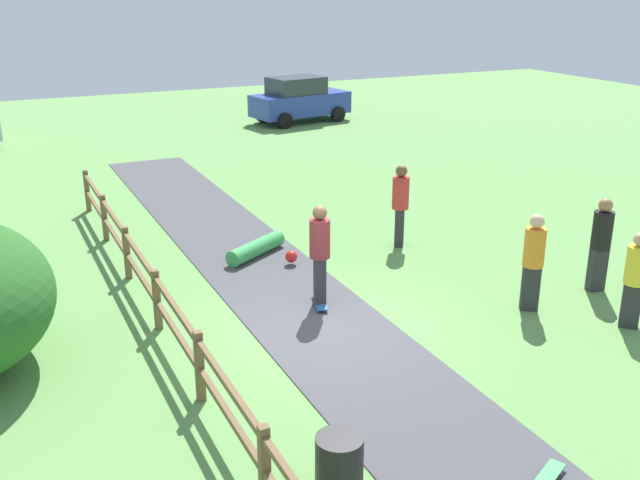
{
  "coord_description": "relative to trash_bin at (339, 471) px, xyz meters",
  "views": [
    {
      "loc": [
        -5.02,
        -10.46,
        5.78
      ],
      "look_at": [
        0.74,
        1.73,
        1.0
      ],
      "focal_mm": 41.32,
      "sensor_mm": 36.0,
      "label": 1
    }
  ],
  "objects": [
    {
      "name": "parked_car_blue",
      "position": [
        9.44,
        22.57,
        0.51
      ],
      "size": [
        4.43,
        2.54,
        1.92
      ],
      "color": "#283D99",
      "rests_on": "ground_plane"
    },
    {
      "name": "ground_plane",
      "position": [
        1.8,
        4.16,
        -0.45
      ],
      "size": [
        60.0,
        60.0,
        0.0
      ],
      "primitive_type": "plane",
      "color": "#60934C"
    },
    {
      "name": "asphalt_path",
      "position": [
        1.8,
        4.16,
        -0.44
      ],
      "size": [
        2.4,
        28.0,
        0.02
      ],
      "primitive_type": "cube",
      "color": "#47474C",
      "rests_on": "ground_plane"
    },
    {
      "name": "bystander_red",
      "position": [
        5.23,
        7.33,
        0.61
      ],
      "size": [
        0.53,
        0.53,
        1.89
      ],
      "color": "#2D2D33",
      "rests_on": "ground_plane"
    },
    {
      "name": "skater_riding",
      "position": [
        2.15,
        5.09,
        0.67
      ],
      "size": [
        0.47,
        0.82,
        1.95
      ],
      "color": "#265999",
      "rests_on": "asphalt_path"
    },
    {
      "name": "trash_bin",
      "position": [
        0.0,
        0.0,
        0.0
      ],
      "size": [
        0.56,
        0.56,
        0.9
      ],
      "primitive_type": "cylinder",
      "color": "black",
      "rests_on": "ground_plane"
    },
    {
      "name": "skateboard_loose",
      "position": [
        2.42,
        -0.77,
        -0.36
      ],
      "size": [
        0.8,
        0.54,
        0.08
      ],
      "color": "#338C4C",
      "rests_on": "asphalt_path"
    },
    {
      "name": "skater_fallen",
      "position": [
        2.03,
        7.97,
        -0.25
      ],
      "size": [
        1.6,
        1.53,
        0.36
      ],
      "color": "green",
      "rests_on": "asphalt_path"
    },
    {
      "name": "bystander_yellow",
      "position": [
        6.71,
        1.98,
        0.52
      ],
      "size": [
        0.54,
        0.54,
        1.75
      ],
      "color": "#2D2D33",
      "rests_on": "ground_plane"
    },
    {
      "name": "bystander_orange",
      "position": [
        5.6,
        3.3,
        0.58
      ],
      "size": [
        0.53,
        0.53,
        1.85
      ],
      "color": "#2D2D33",
      "rests_on": "ground_plane"
    },
    {
      "name": "bystander_black",
      "position": [
        7.38,
        3.46,
        0.6
      ],
      "size": [
        0.46,
        0.46,
        1.88
      ],
      "color": "#2D2D33",
      "rests_on": "ground_plane"
    },
    {
      "name": "wooden_fence",
      "position": [
        -0.8,
        4.16,
        0.22
      ],
      "size": [
        0.12,
        18.12,
        1.1
      ],
      "color": "brown",
      "rests_on": "ground_plane"
    }
  ]
}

